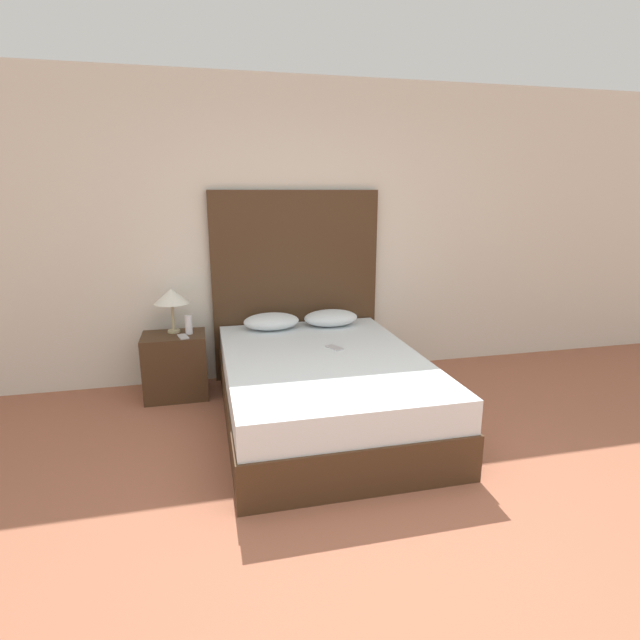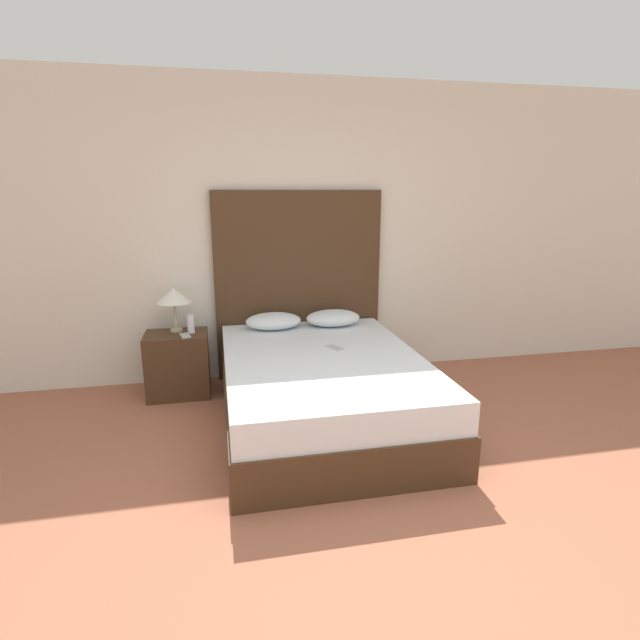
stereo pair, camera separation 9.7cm
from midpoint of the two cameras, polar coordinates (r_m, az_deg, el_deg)
The scene contains 11 objects.
ground_plane at distance 2.67m, azimuth 8.55°, elevation -25.92°, with size 16.00×16.00×0.00m, color #9E5B42.
wall_back at distance 4.69m, azimuth -3.40°, elevation 9.89°, with size 10.00×0.06×2.70m.
bed at distance 3.84m, azimuth -0.37°, elevation -7.90°, with size 1.47×2.09×0.53m.
headboard at distance 4.67m, azimuth -3.34°, elevation 3.92°, with size 1.55×0.05×1.74m.
pillow_left at distance 4.46m, azimuth -6.20°, elevation -0.15°, with size 0.49×0.33×0.14m.
pillow_right at distance 4.55m, azimuth 0.63°, elevation 0.25°, with size 0.49×0.33×0.14m.
phone_on_bed at distance 3.92m, azimuth 0.95°, elevation -3.17°, with size 0.13×0.17×0.01m.
nightstand at distance 4.48m, azimuth -16.77°, elevation -5.01°, with size 0.52×0.39×0.55m.
table_lamp at distance 4.40m, azimuth -17.23°, elevation 2.53°, with size 0.30×0.30×0.38m.
phone_on_nightstand at distance 4.30m, azimuth -16.01°, elevation -1.84°, with size 0.10×0.16×0.01m.
toiletry_bottle at distance 4.36m, azimuth -15.40°, elevation -0.53°, with size 0.06×0.06×0.16m.
Camera 1 is at (-0.86, -1.86, 1.73)m, focal length 28.00 mm.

